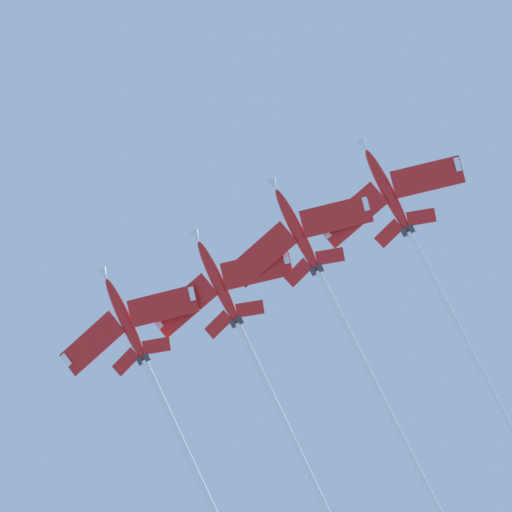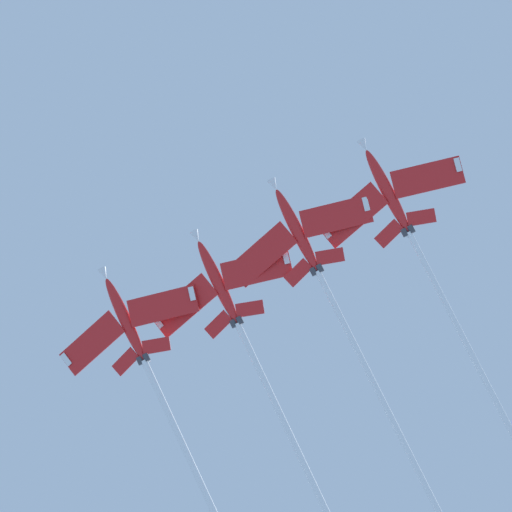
% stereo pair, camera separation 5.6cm
% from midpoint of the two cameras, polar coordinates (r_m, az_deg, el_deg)
% --- Properties ---
extents(jet_far_left, '(45.26, 25.37, 19.58)m').
position_cam_midpoint_polar(jet_far_left, '(140.98, 8.29, 0.43)').
color(jet_far_left, red).
extents(jet_inner_left, '(44.77, 24.91, 19.70)m').
position_cam_midpoint_polar(jet_inner_left, '(140.74, 3.64, -1.65)').
color(jet_inner_left, red).
extents(jet_centre, '(42.25, 24.22, 19.12)m').
position_cam_midpoint_polar(jet_centre, '(142.06, -0.57, -4.30)').
color(jet_centre, red).
extents(jet_inner_right, '(44.31, 24.56, 20.90)m').
position_cam_midpoint_polar(jet_inner_right, '(143.17, -5.23, -6.56)').
color(jet_inner_right, red).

